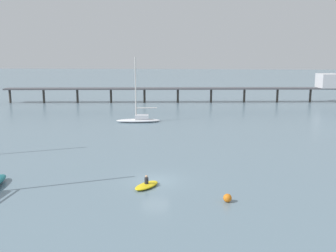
% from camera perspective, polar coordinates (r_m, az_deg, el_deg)
% --- Properties ---
extents(ground_plane, '(400.00, 400.00, 0.00)m').
position_cam_1_polar(ground_plane, '(37.25, -1.87, -7.94)').
color(ground_plane, slate).
extents(pier, '(77.91, 9.84, 6.49)m').
position_cam_1_polar(pier, '(91.66, 11.58, 5.79)').
color(pier, '#4C4C51').
rests_on(pier, ground_plane).
extents(sailboat_white, '(7.56, 2.86, 10.81)m').
position_cam_1_polar(sailboat_white, '(66.23, -4.22, 1.11)').
color(sailboat_white, white).
rests_on(sailboat_white, ground_plane).
extents(dinghy_yellow, '(2.59, 3.10, 1.14)m').
position_cam_1_polar(dinghy_yellow, '(35.58, -3.13, -8.54)').
color(dinghy_yellow, yellow).
rests_on(dinghy_yellow, ground_plane).
extents(mooring_buoy_outer, '(0.69, 0.69, 0.69)m').
position_cam_1_polar(mooring_buoy_outer, '(32.62, 8.60, -10.26)').
color(mooring_buoy_outer, orange).
rests_on(mooring_buoy_outer, ground_plane).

